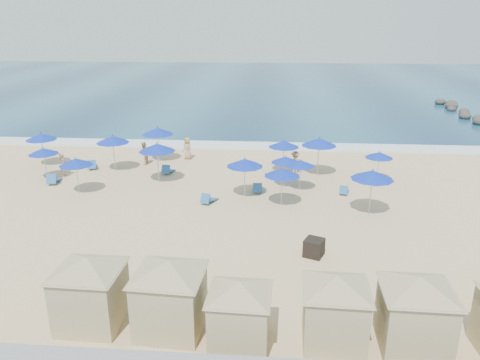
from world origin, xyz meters
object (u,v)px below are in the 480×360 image
umbrella_2 (113,139)px  umbrella_8 (286,160)px  trash_bin (314,248)px  beachgoer_3 (188,148)px  cabana_2 (240,305)px  cabana_3 (336,300)px  cabana_1 (169,286)px  umbrella_0 (41,137)px  umbrella_12 (282,172)px  umbrella_3 (76,162)px  umbrella_4 (158,131)px  cabana_4 (416,303)px  umbrella_9 (319,142)px  umbrella_10 (379,155)px  umbrella_6 (245,163)px  beachgoer_0 (63,165)px  beachgoer_1 (144,153)px  beachgoer_2 (295,163)px  cabana_0 (89,282)px  umbrella_11 (372,175)px  umbrella_7 (284,144)px  umbrella_13 (300,163)px  umbrella_5 (157,147)px  umbrella_1 (43,151)px

umbrella_2 → umbrella_8: 12.23m
trash_bin → beachgoer_3: (-8.53, 14.93, 0.44)m
trash_bin → cabana_2: (-2.88, -6.31, 1.07)m
cabana_3 → cabana_1: bearing=177.7°
umbrella_0 → umbrella_12: umbrella_0 is taller
cabana_2 → umbrella_3: (-10.99, 13.36, 0.53)m
cabana_2 → umbrella_4: size_ratio=1.54×
cabana_4 → umbrella_9: size_ratio=1.69×
trash_bin → umbrella_4: size_ratio=0.30×
umbrella_0 → umbrella_10: bearing=-4.2°
umbrella_6 → beachgoer_0: (-12.52, 2.88, -1.33)m
umbrella_9 → beachgoer_1: (-12.56, 1.56, -1.51)m
umbrella_2 → beachgoer_2: 12.78m
beachgoer_1 → beachgoer_3: (2.95, 1.64, -0.00)m
umbrella_0 → umbrella_2: bearing=-8.2°
umbrella_2 → cabana_1: bearing=-65.7°
cabana_0 → cabana_4: size_ratio=1.00×
umbrella_11 → umbrella_12: 4.90m
umbrella_11 → beachgoer_3: umbrella_11 is taller
trash_bin → beachgoer_2: (-0.46, 11.91, 0.40)m
umbrella_7 → beachgoer_0: umbrella_7 is taller
cabana_3 → cabana_2: bearing=-173.2°
cabana_0 → umbrella_4: (-2.48, 19.82, 0.67)m
cabana_1 → umbrella_9: (6.38, 17.45, 0.67)m
umbrella_0 → umbrella_4: (8.12, 1.74, 0.15)m
umbrella_4 → umbrella_13: bearing=-28.4°
umbrella_4 → umbrella_12: size_ratio=1.15×
umbrella_5 → beachgoer_0: (-6.70, 0.60, -1.52)m
umbrella_13 → beachgoer_3: umbrella_13 is taller
umbrella_4 → umbrella_12: 12.34m
cabana_0 → umbrella_10: bearing=51.5°
umbrella_7 → beachgoer_2: bearing=-7.9°
umbrella_11 → beachgoer_1: 17.04m
beachgoer_3 → cabana_4: bearing=-19.1°
umbrella_1 → umbrella_3: (3.25, -2.45, 0.07)m
cabana_0 → umbrella_10: size_ratio=2.20×
beachgoer_3 → umbrella_5: bearing=-56.9°
umbrella_7 → umbrella_11: bearing=-56.2°
umbrella_5 → umbrella_12: size_ratio=1.17×
umbrella_13 → umbrella_5: bearing=174.9°
cabana_1 → umbrella_13: (5.02, 14.36, 0.09)m
umbrella_11 → beachgoer_0: 20.21m
cabana_3 → beachgoer_1: (-11.68, 19.23, -0.72)m
cabana_0 → umbrella_3: cabana_0 is taller
cabana_2 → umbrella_11: 13.01m
cabana_3 → cabana_4: 2.53m
beachgoer_1 → beachgoer_0: bearing=-59.4°
cabana_2 → umbrella_1: bearing=132.0°
umbrella_0 → umbrella_9: bearing=-2.1°
umbrella_9 → umbrella_0: bearing=177.9°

